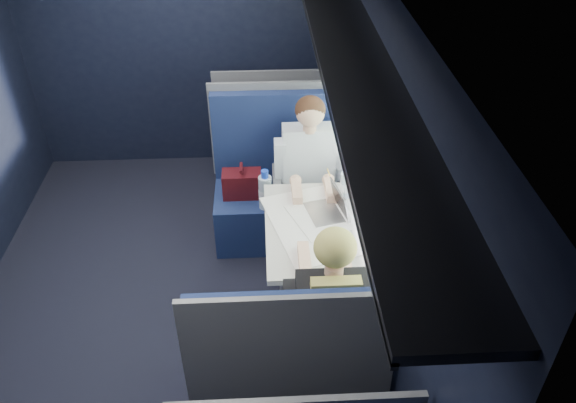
{
  "coord_description": "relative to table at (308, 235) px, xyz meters",
  "views": [
    {
      "loc": [
        0.75,
        -2.88,
        3.08
      ],
      "look_at": [
        0.9,
        0.0,
        0.95
      ],
      "focal_mm": 35.0,
      "sensor_mm": 36.0,
      "label": 1
    }
  ],
  "objects": [
    {
      "name": "ground",
      "position": [
        -1.03,
        0.0,
        -0.67
      ],
      "size": [
        2.8,
        4.2,
        0.01
      ],
      "primitive_type": "cube",
      "color": "black"
    },
    {
      "name": "room_shell",
      "position": [
        -1.01,
        0.0,
        0.81
      ],
      "size": [
        3.0,
        4.4,
        2.4
      ],
      "color": "black",
      "rests_on": "ground"
    },
    {
      "name": "table",
      "position": [
        0.0,
        0.0,
        0.0
      ],
      "size": [
        0.62,
        1.0,
        0.74
      ],
      "color": "#54565E",
      "rests_on": "ground"
    },
    {
      "name": "seat_bay_near",
      "position": [
        -0.19,
        0.87,
        -0.24
      ],
      "size": [
        1.04,
        0.62,
        1.26
      ],
      "color": "#0D173D",
      "rests_on": "ground"
    },
    {
      "name": "seat_bay_far",
      "position": [
        -0.18,
        -0.87,
        -0.25
      ],
      "size": [
        1.04,
        0.62,
        1.26
      ],
      "color": "#0D173D",
      "rests_on": "ground"
    },
    {
      "name": "seat_row_front",
      "position": [
        -0.18,
        1.8,
        -0.25
      ],
      "size": [
        1.04,
        0.51,
        1.16
      ],
      "color": "#0D173D",
      "rests_on": "ground"
    },
    {
      "name": "man",
      "position": [
        0.07,
        0.7,
        0.06
      ],
      "size": [
        0.53,
        0.56,
        1.32
      ],
      "color": "black",
      "rests_on": "ground"
    },
    {
      "name": "woman",
      "position": [
        0.07,
        -0.71,
        0.06
      ],
      "size": [
        0.53,
        0.56,
        1.32
      ],
      "color": "black",
      "rests_on": "ground"
    },
    {
      "name": "papers",
      "position": [
        0.05,
        0.02,
        0.08
      ],
      "size": [
        0.74,
        0.9,
        0.01
      ],
      "primitive_type": "cube",
      "rotation": [
        0.0,
        0.0,
        0.27
      ],
      "color": "white",
      "rests_on": "table"
    },
    {
      "name": "laptop",
      "position": [
        0.17,
        0.13,
        0.14
      ],
      "size": [
        0.28,
        0.33,
        0.21
      ],
      "color": "silver",
      "rests_on": "table"
    },
    {
      "name": "bottle_small",
      "position": [
        0.29,
        0.32,
        0.18
      ],
      "size": [
        0.07,
        0.07,
        0.24
      ],
      "color": "silver",
      "rests_on": "table"
    },
    {
      "name": "cup",
      "position": [
        0.3,
        0.35,
        0.12
      ],
      "size": [
        0.07,
        0.07,
        0.09
      ],
      "primitive_type": "cylinder",
      "color": "white",
      "rests_on": "table"
    }
  ]
}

